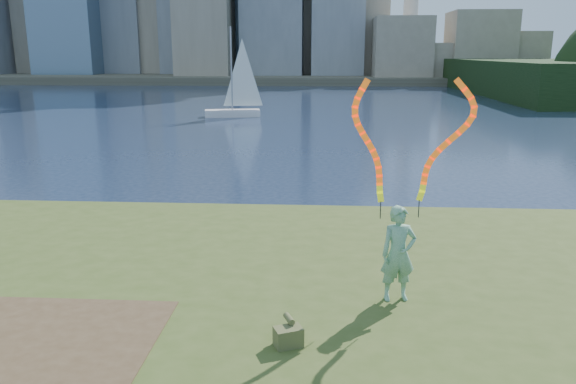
{
  "coord_description": "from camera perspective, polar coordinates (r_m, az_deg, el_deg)",
  "views": [
    {
      "loc": [
        1.79,
        -10.3,
        4.9
      ],
      "look_at": [
        1.08,
        1.0,
        2.08
      ],
      "focal_mm": 35.0,
      "sensor_mm": 36.0,
      "label": 1
    }
  ],
  "objects": [
    {
      "name": "dirt_patch",
      "position": [
        9.11,
        -23.58,
        -13.94
      ],
      "size": [
        3.2,
        3.0,
        0.02
      ],
      "primitive_type": "cube",
      "color": "#47331E",
      "rests_on": "grassy_knoll"
    },
    {
      "name": "ground",
      "position": [
        11.54,
        -5.78,
        -11.2
      ],
      "size": [
        320.0,
        320.0,
        0.0
      ],
      "primitive_type": "plane",
      "color": "#18243C",
      "rests_on": "ground"
    },
    {
      "name": "canvas_bag",
      "position": [
        8.31,
        0.04,
        -14.37
      ],
      "size": [
        0.46,
        0.52,
        0.37
      ],
      "rotation": [
        0.0,
        0.0,
        0.4
      ],
      "color": "#4B522C",
      "rests_on": "grassy_knoll"
    },
    {
      "name": "far_shore",
      "position": [
        105.4,
        2.67,
        11.63
      ],
      "size": [
        320.0,
        40.0,
        1.2
      ],
      "primitive_type": "cube",
      "color": "#464233",
      "rests_on": "ground"
    },
    {
      "name": "sailboat",
      "position": [
        44.52,
        -5.38,
        9.13
      ],
      "size": [
        4.57,
        2.14,
        6.86
      ],
      "rotation": [
        0.0,
        0.0,
        0.19
      ],
      "color": "silver",
      "rests_on": "ground"
    },
    {
      "name": "woman_with_ribbons",
      "position": [
        9.49,
        11.29,
        -2.78
      ],
      "size": [
        2.03,
        0.56,
        4.03
      ],
      "rotation": [
        0.0,
        0.0,
        0.18
      ],
      "color": "#1C713B",
      "rests_on": "grassy_knoll"
    },
    {
      "name": "grassy_knoll",
      "position": [
        9.38,
        -8.16,
        -15.25
      ],
      "size": [
        20.0,
        18.0,
        0.8
      ],
      "color": "#3C4C1B",
      "rests_on": "ground"
    }
  ]
}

